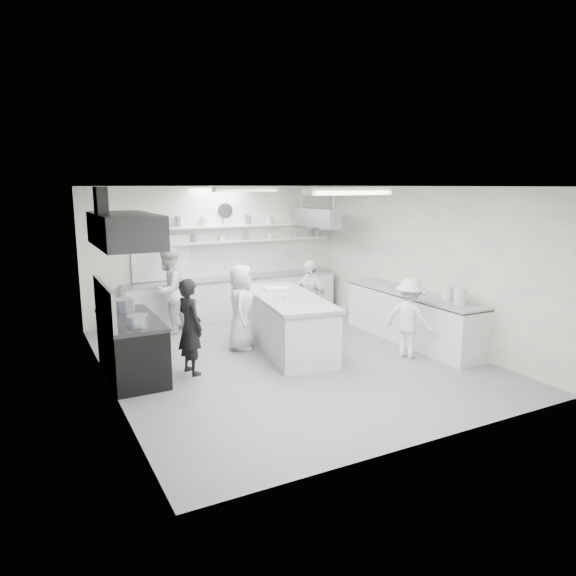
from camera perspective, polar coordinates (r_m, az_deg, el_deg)
name	(u,v)px	position (r m, az deg, el deg)	size (l,w,h in m)	color
floor	(287,359)	(9.37, -0.06, -7.74)	(6.00, 7.00, 0.02)	slate
ceiling	(287,186)	(8.86, -0.06, 11.07)	(6.00, 7.00, 0.02)	white
wall_back	(217,252)	(12.17, -7.72, 3.87)	(6.00, 0.04, 3.00)	silver
wall_front	(430,321)	(6.17, 15.18, -3.53)	(6.00, 0.04, 3.00)	silver
wall_left	(105,291)	(8.08, -19.28, -0.35)	(0.04, 7.00, 3.00)	silver
wall_right	(422,263)	(10.70, 14.35, 2.63)	(0.04, 7.00, 3.00)	silver
stove	(132,349)	(8.78, -16.64, -6.37)	(0.80, 1.80, 0.90)	black
exhaust_hood	(125,230)	(8.42, -17.37, 6.07)	(0.85, 2.00, 0.50)	#2E2E31
back_counter	(235,298)	(12.17, -5.79, -1.05)	(5.00, 0.60, 0.92)	silver
shelf_lower	(247,241)	(12.27, -4.46, 5.18)	(4.20, 0.26, 0.04)	silver
shelf_upper	(247,225)	(12.24, -4.49, 6.80)	(4.20, 0.26, 0.04)	silver
pass_through_window	(161,258)	(11.78, -13.64, 3.17)	(1.30, 0.04, 1.00)	black
wall_clock	(225,211)	(12.12, -6.88, 8.37)	(0.32, 0.32, 0.05)	silver
right_counter	(412,318)	(10.52, 13.38, -3.19)	(0.74, 3.30, 0.94)	silver
pot_rack	(317,217)	(11.95, 3.15, 7.68)	(0.30, 1.60, 0.40)	#989DA8
light_fixture_front	(348,191)	(7.31, 6.59, 10.43)	(1.30, 0.25, 0.10)	silver
light_fixture_rear	(245,189)	(10.49, -4.69, 10.67)	(1.30, 0.25, 0.10)	silver
prep_island	(288,324)	(9.70, -0.03, -3.99)	(0.99, 2.66, 0.98)	silver
stove_pot	(124,307)	(9.08, -17.44, -1.96)	(0.34, 0.34, 0.27)	#989DA8
cook_stove	(190,327)	(8.58, -10.61, -4.17)	(0.57, 0.37, 1.56)	black
cook_back	(169,291)	(10.99, -12.88, -0.27)	(0.87, 0.68, 1.80)	silver
cook_island_left	(241,307)	(9.74, -5.10, -2.12)	(0.78, 0.51, 1.59)	silver
cook_island_right	(310,299)	(10.50, 2.36, -1.18)	(0.91, 0.38, 1.56)	silver
cook_right	(409,318)	(9.50, 13.10, -3.21)	(0.92, 0.53, 1.43)	silver
bowl_island_a	(280,298)	(9.52, -0.88, -1.05)	(0.25, 0.25, 0.06)	#989DA8
bowl_island_b	(278,300)	(9.27, -1.07, -1.37)	(0.21, 0.21, 0.07)	silver
bowl_right	(419,294)	(10.34, 14.12, -0.63)	(0.26, 0.26, 0.06)	silver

